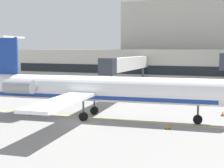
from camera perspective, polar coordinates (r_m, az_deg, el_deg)
ground at (r=34.05m, az=-5.54°, el=-6.41°), size 120.00×120.00×0.11m
terminal_building at (r=79.83m, az=12.95°, el=5.66°), size 78.83×17.51×18.49m
jet_bridge_west at (r=60.72m, az=2.61°, el=3.45°), size 2.40×22.81×5.86m
regional_jet at (r=34.76m, az=-2.80°, el=-0.85°), size 31.48×23.83×8.70m
baggage_tug at (r=62.98m, az=-7.90°, el=0.21°), size 3.12×3.54×1.98m
fuel_tank at (r=57.26m, az=14.23°, el=-0.10°), size 5.95×2.71×2.31m
safety_cone_alpha at (r=30.91m, az=9.57°, el=-7.20°), size 0.47×0.47×0.55m
safety_cone_bravo at (r=37.89m, az=-13.77°, el=-4.82°), size 0.47×0.47×0.55m
safety_cone_charlie at (r=38.17m, az=18.55°, el=-4.88°), size 0.47×0.47×0.55m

